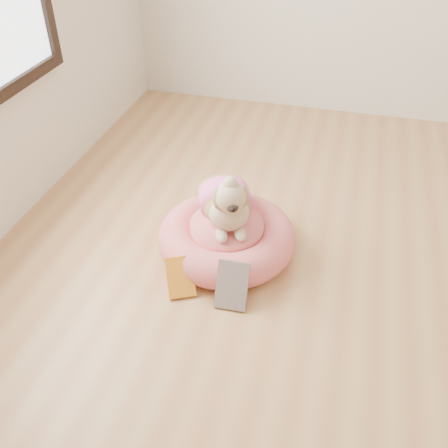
% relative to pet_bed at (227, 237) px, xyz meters
% --- Properties ---
extents(floor, '(4.50, 4.50, 0.00)m').
position_rel_pet_bed_xyz_m(floor, '(0.86, -0.48, -0.08)').
color(floor, '#B87E4C').
rests_on(floor, ground).
extents(pet_bed, '(0.67, 0.67, 0.17)m').
position_rel_pet_bed_xyz_m(pet_bed, '(0.00, 0.00, 0.00)').
color(pet_bed, '#ED5C6B').
rests_on(pet_bed, floor).
extents(dog, '(0.44, 0.52, 0.32)m').
position_rel_pet_bed_xyz_m(dog, '(-0.01, 0.02, 0.25)').
color(dog, brown).
rests_on(dog, pet_bed).
extents(book_yellow, '(0.16, 0.17, 0.16)m').
position_rel_pet_bed_xyz_m(book_yellow, '(-0.13, -0.32, -0.00)').
color(book_yellow, yellow).
rests_on(book_yellow, floor).
extents(book_white, '(0.14, 0.13, 0.19)m').
position_rel_pet_bed_xyz_m(book_white, '(0.11, -0.32, 0.01)').
color(book_white, silver).
rests_on(book_white, floor).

